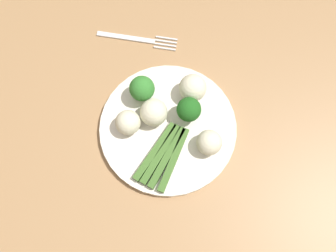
% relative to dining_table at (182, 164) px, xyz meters
% --- Properties ---
extents(ground_plane, '(6.00, 6.00, 0.02)m').
position_rel_dining_table_xyz_m(ground_plane, '(0.00, 0.00, -0.67)').
color(ground_plane, '#B7A88E').
extents(dining_table, '(1.43, 0.97, 0.76)m').
position_rel_dining_table_xyz_m(dining_table, '(0.00, 0.00, 0.00)').
color(dining_table, '#9E754C').
rests_on(dining_table, ground_plane).
extents(plate, '(0.25, 0.25, 0.01)m').
position_rel_dining_table_xyz_m(plate, '(-0.05, -0.03, 0.10)').
color(plate, silver).
rests_on(plate, dining_table).
extents(asparagus_bundle, '(0.13, 0.10, 0.01)m').
position_rel_dining_table_xyz_m(asparagus_bundle, '(0.01, -0.04, 0.12)').
color(asparagus_bundle, '#3D6626').
rests_on(asparagus_bundle, plate).
extents(broccoli_front_left, '(0.04, 0.04, 0.05)m').
position_rel_dining_table_xyz_m(broccoli_front_left, '(-0.07, 0.01, 0.14)').
color(broccoli_front_left, '#4C7F2B').
rests_on(broccoli_front_left, plate).
extents(broccoli_back, '(0.05, 0.05, 0.06)m').
position_rel_dining_table_xyz_m(broccoli_back, '(-0.11, -0.07, 0.14)').
color(broccoli_back, '#609E3D').
rests_on(broccoli_back, plate).
extents(cauliflower_front, '(0.05, 0.05, 0.05)m').
position_rel_dining_table_xyz_m(cauliflower_front, '(-0.07, -0.05, 0.14)').
color(cauliflower_front, beige).
rests_on(cauliflower_front, plate).
extents(cauliflower_back_right, '(0.05, 0.05, 0.05)m').
position_rel_dining_table_xyz_m(cauliflower_back_right, '(-0.05, -0.10, 0.13)').
color(cauliflower_back_right, beige).
rests_on(cauliflower_back_right, plate).
extents(cauliflower_near_fork, '(0.05, 0.05, 0.05)m').
position_rel_dining_table_xyz_m(cauliflower_near_fork, '(-0.01, 0.04, 0.13)').
color(cauliflower_near_fork, beige).
rests_on(cauliflower_near_fork, plate).
extents(cauliflower_edge, '(0.05, 0.05, 0.05)m').
position_rel_dining_table_xyz_m(cauliflower_edge, '(-0.11, 0.02, 0.14)').
color(cauliflower_edge, beige).
rests_on(cauliflower_edge, plate).
extents(fork, '(0.05, 0.17, 0.00)m').
position_rel_dining_table_xyz_m(fork, '(-0.24, -0.08, 0.10)').
color(fork, silver).
rests_on(fork, dining_table).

